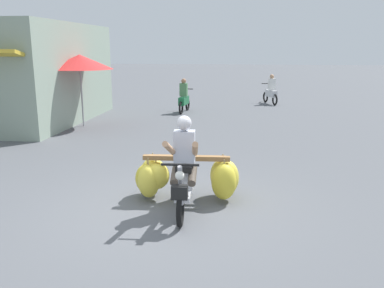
{
  "coord_description": "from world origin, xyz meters",
  "views": [
    {
      "loc": [
        1.29,
        -6.16,
        2.63
      ],
      "look_at": [
        0.33,
        1.08,
        0.9
      ],
      "focal_mm": 38.2,
      "sensor_mm": 36.0,
      "label": 1
    }
  ],
  "objects_px": {
    "motorbike_distant_ahead_left": "(184,99)",
    "market_umbrella_near_shop": "(80,62)",
    "motorbike_main_loaded": "(185,176)",
    "motorbike_distant_ahead_right": "(271,92)"
  },
  "relations": [
    {
      "from": "motorbike_distant_ahead_left",
      "to": "market_umbrella_near_shop",
      "type": "height_order",
      "value": "market_umbrella_near_shop"
    },
    {
      "from": "motorbike_main_loaded",
      "to": "motorbike_distant_ahead_left",
      "type": "distance_m",
      "value": 10.03
    },
    {
      "from": "motorbike_distant_ahead_right",
      "to": "market_umbrella_near_shop",
      "type": "relative_size",
      "value": 0.64
    },
    {
      "from": "motorbike_distant_ahead_left",
      "to": "market_umbrella_near_shop",
      "type": "bearing_deg",
      "value": -131.2
    },
    {
      "from": "motorbike_distant_ahead_left",
      "to": "motorbike_distant_ahead_right",
      "type": "xyz_separation_m",
      "value": [
        3.7,
        3.16,
        0.0
      ]
    },
    {
      "from": "motorbike_distant_ahead_right",
      "to": "market_umbrella_near_shop",
      "type": "distance_m",
      "value": 9.5
    },
    {
      "from": "motorbike_distant_ahead_left",
      "to": "market_umbrella_near_shop",
      "type": "relative_size",
      "value": 0.67
    },
    {
      "from": "motorbike_distant_ahead_right",
      "to": "motorbike_distant_ahead_left",
      "type": "bearing_deg",
      "value": -139.52
    },
    {
      "from": "motorbike_distant_ahead_left",
      "to": "motorbike_main_loaded",
      "type": "bearing_deg",
      "value": -81.3
    },
    {
      "from": "motorbike_main_loaded",
      "to": "market_umbrella_near_shop",
      "type": "relative_size",
      "value": 0.78
    }
  ]
}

